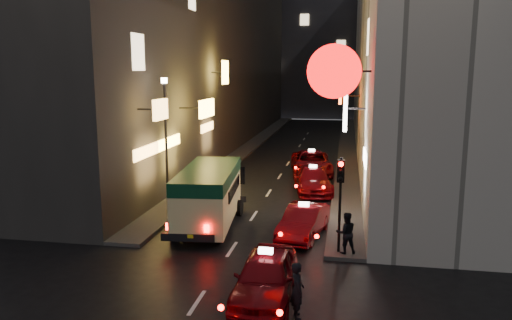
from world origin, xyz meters
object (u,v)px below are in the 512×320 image
Objects in this scene: minibus at (209,190)px; pedestrian_crossing at (297,287)px; taxi_near at (266,273)px; traffic_light at (340,185)px; lamp_post at (166,135)px.

minibus is 3.47× the size of pedestrian_crossing.
traffic_light is (2.05, 3.92, 1.85)m from taxi_near.
lamp_post reaches higher than traffic_light.
taxi_near is 1.50× the size of traffic_light.
traffic_light is 9.42m from lamp_post.
minibus reaches higher than pedestrian_crossing.
lamp_post is at bearing 151.09° from traffic_light.
pedestrian_crossing is at bearing -40.91° from taxi_near.
pedestrian_crossing is 0.51× the size of traffic_light.
pedestrian_crossing is (4.56, -7.35, -0.74)m from minibus.
minibus is at bearing 155.50° from traffic_light.
traffic_light reaches higher than minibus.
lamp_post is at bearing 142.83° from minibus.
traffic_light reaches higher than pedestrian_crossing.
minibus is at bearing 118.68° from taxi_near.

